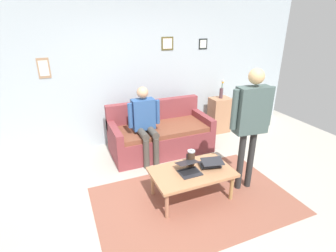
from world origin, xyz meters
name	(u,v)px	position (x,y,z in m)	size (l,w,h in m)	color
ground_plane	(187,200)	(0.00, 0.00, 0.00)	(7.68, 7.68, 0.00)	#B1AC9F
area_rug	(194,200)	(-0.08, 0.05, 0.00)	(2.63, 1.69, 0.01)	#8E5341
back_wall	(137,72)	(0.00, -2.20, 1.35)	(7.04, 0.11, 2.70)	#AEBAC2
couch	(160,135)	(-0.19, -1.52, 0.31)	(1.80, 0.87, 0.88)	brown
coffee_table	(192,174)	(-0.08, -0.05, 0.37)	(1.09, 0.66, 0.42)	#B37A51
laptop_left	(189,169)	(-0.03, -0.04, 0.46)	(0.28, 0.31, 0.15)	#28282D
laptop_center	(211,163)	(-0.37, -0.06, 0.46)	(0.35, 0.35, 0.13)	#28282D
french_press	(191,158)	(-0.14, -0.20, 0.53)	(0.12, 0.10, 0.25)	#4C3323
side_shelf	(219,115)	(-1.68, -1.84, 0.37)	(0.42, 0.32, 0.75)	#AF7956
flower_vase	(222,90)	(-1.69, -1.84, 0.92)	(0.08, 0.08, 0.40)	#543840
person_standing	(251,116)	(-0.89, 0.04, 1.11)	(0.61, 0.24, 1.74)	#2A2A2A
person_seated	(145,120)	(0.16, -1.29, 0.73)	(0.55, 0.51, 1.28)	#4A443D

